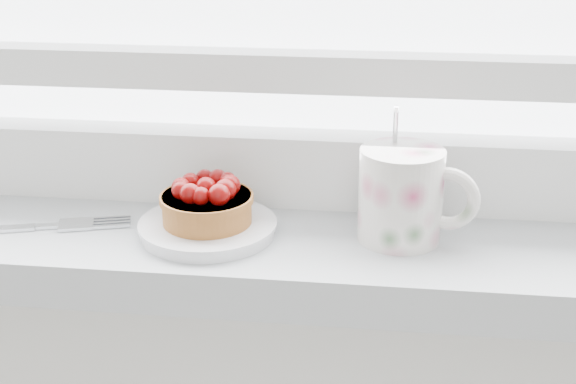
% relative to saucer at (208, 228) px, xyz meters
% --- Properties ---
extents(saucer, '(0.12, 0.12, 0.01)m').
position_rel_saucer_xyz_m(saucer, '(0.00, 0.00, 0.00)').
color(saucer, white).
rests_on(saucer, windowsill).
extents(raspberry_tart, '(0.08, 0.08, 0.04)m').
position_rel_saucer_xyz_m(raspberry_tart, '(0.00, 0.00, 0.03)').
color(raspberry_tart, brown).
rests_on(raspberry_tart, saucer).
extents(floral_mug, '(0.11, 0.09, 0.12)m').
position_rel_saucer_xyz_m(floral_mug, '(0.17, 0.01, 0.04)').
color(floral_mug, silver).
rests_on(floral_mug, windowsill).
extents(fork, '(0.20, 0.08, 0.00)m').
position_rel_saucer_xyz_m(fork, '(-0.17, -0.01, -0.00)').
color(fork, silver).
rests_on(fork, windowsill).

